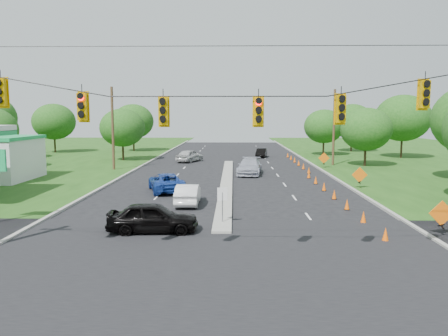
{
  "coord_description": "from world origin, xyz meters",
  "views": [
    {
      "loc": [
        0.58,
        -17.15,
        5.89
      ],
      "look_at": [
        0.03,
        8.65,
        2.8
      ],
      "focal_mm": 35.0,
      "sensor_mm": 36.0,
      "label": 1
    }
  ],
  "objects": [
    {
      "name": "utility_pole_far_right",
      "position": [
        12.5,
        35.0,
        4.5
      ],
      "size": [
        0.28,
        0.28,
        9.0
      ],
      "primitive_type": "cylinder",
      "color": "#422D1C",
      "rests_on": "ground"
    },
    {
      "name": "dark_car_receding",
      "position": [
        4.59,
        45.04,
        0.63
      ],
      "size": [
        1.93,
        4.02,
        1.27
      ],
      "primitive_type": "imported",
      "rotation": [
        0.0,
        0.0,
        -0.16
      ],
      "color": "black",
      "rests_on": "ground"
    },
    {
      "name": "tree_4",
      "position": [
        -28.0,
        52.0,
        4.96
      ],
      "size": [
        6.72,
        6.72,
        7.84
      ],
      "color": "black",
      "rests_on": "ground"
    },
    {
      "name": "tree_6",
      "position": [
        -16.0,
        55.0,
        4.96
      ],
      "size": [
        6.72,
        6.72,
        7.84
      ],
      "color": "black",
      "rests_on": "ground"
    },
    {
      "name": "cone_10",
      "position": [
        8.35,
        38.0,
        0.35
      ],
      "size": [
        0.32,
        0.32,
        0.7
      ],
      "primitive_type": "cone",
      "color": "#FF5D08",
      "rests_on": "ground"
    },
    {
      "name": "tree_12",
      "position": [
        14.0,
        48.0,
        4.34
      ],
      "size": [
        5.88,
        5.88,
        6.86
      ],
      "color": "black",
      "rests_on": "ground"
    },
    {
      "name": "work_sign_0",
      "position": [
        10.8,
        4.0,
        1.09
      ],
      "size": [
        1.27,
        0.58,
        1.37
      ],
      "color": "black",
      "rests_on": "ground"
    },
    {
      "name": "tree_11",
      "position": [
        20.0,
        55.0,
        4.96
      ],
      "size": [
        6.72,
        6.72,
        7.84
      ],
      "color": "black",
      "rests_on": "ground"
    },
    {
      "name": "cone_6",
      "position": [
        7.75,
        24.0,
        0.35
      ],
      "size": [
        0.32,
        0.32,
        0.7
      ],
      "primitive_type": "cone",
      "color": "#FF5D08",
      "rests_on": "ground"
    },
    {
      "name": "cone_0",
      "position": [
        7.75,
        3.0,
        0.35
      ],
      "size": [
        0.32,
        0.32,
        0.7
      ],
      "primitive_type": "cone",
      "color": "#FF5D08",
      "rests_on": "ground"
    },
    {
      "name": "cone_1",
      "position": [
        7.75,
        6.5,
        0.35
      ],
      "size": [
        0.32,
        0.32,
        0.7
      ],
      "primitive_type": "cone",
      "color": "#FF5D08",
      "rests_on": "ground"
    },
    {
      "name": "cone_7",
      "position": [
        8.35,
        27.5,
        0.35
      ],
      "size": [
        0.32,
        0.32,
        0.7
      ],
      "primitive_type": "cone",
      "color": "#FF5D08",
      "rests_on": "ground"
    },
    {
      "name": "cross_street",
      "position": [
        0.0,
        0.0,
        0.0
      ],
      "size": [
        160.0,
        14.0,
        0.02
      ],
      "primitive_type": "cube",
      "color": "black",
      "rests_on": "ground"
    },
    {
      "name": "cone_4",
      "position": [
        7.75,
        17.0,
        0.35
      ],
      "size": [
        0.32,
        0.32,
        0.7
      ],
      "primitive_type": "cone",
      "color": "#FF5D08",
      "rests_on": "ground"
    },
    {
      "name": "cone_5",
      "position": [
        7.75,
        20.5,
        0.35
      ],
      "size": [
        0.32,
        0.32,
        0.7
      ],
      "primitive_type": "cone",
      "color": "#FF5D08",
      "rests_on": "ground"
    },
    {
      "name": "tree_5",
      "position": [
        -14.0,
        40.0,
        4.34
      ],
      "size": [
        5.88,
        5.88,
        6.86
      ],
      "color": "black",
      "rests_on": "ground"
    },
    {
      "name": "cone_12",
      "position": [
        8.35,
        45.0,
        0.35
      ],
      "size": [
        0.32,
        0.32,
        0.7
      ],
      "primitive_type": "cone",
      "color": "#FF5D08",
      "rests_on": "ground"
    },
    {
      "name": "work_sign_2",
      "position": [
        10.8,
        32.0,
        1.09
      ],
      "size": [
        1.27,
        0.58,
        1.37
      ],
      "color": "black",
      "rests_on": "ground"
    },
    {
      "name": "signal_span",
      "position": [
        -0.05,
        -1.0,
        4.97
      ],
      "size": [
        25.6,
        0.32,
        9.0
      ],
      "color": "#422D1C",
      "rests_on": "ground"
    },
    {
      "name": "cone_2",
      "position": [
        7.75,
        10.0,
        0.35
      ],
      "size": [
        0.32,
        0.32,
        0.7
      ],
      "primitive_type": "cone",
      "color": "#FF5D08",
      "rests_on": "ground"
    },
    {
      "name": "cone_11",
      "position": [
        8.35,
        41.5,
        0.35
      ],
      "size": [
        0.32,
        0.32,
        0.7
      ],
      "primitive_type": "cone",
      "color": "#FF5D08",
      "rests_on": "ground"
    },
    {
      "name": "silver_car_oncoming",
      "position": [
        -5.04,
        38.58,
        0.8
      ],
      "size": [
        3.59,
        5.05,
        1.6
      ],
      "primitive_type": "imported",
      "rotation": [
        0.0,
        0.0,
        2.73
      ],
      "color": "#B4B4B4",
      "rests_on": "ground"
    },
    {
      "name": "cone_3",
      "position": [
        7.75,
        13.5,
        0.35
      ],
      "size": [
        0.32,
        0.32,
        0.7
      ],
      "primitive_type": "cone",
      "color": "#FF5D08",
      "rests_on": "ground"
    },
    {
      "name": "black_sedan",
      "position": [
        -3.48,
        4.36,
        0.78
      ],
      "size": [
        4.65,
        2.06,
        1.55
      ],
      "primitive_type": "imported",
      "rotation": [
        0.0,
        0.0,
        1.62
      ],
      "color": "black",
      "rests_on": "ground"
    },
    {
      "name": "ground",
      "position": [
        0.0,
        0.0,
        0.0
      ],
      "size": [
        160.0,
        160.0,
        0.0
      ],
      "primitive_type": "plane",
      "color": "black",
      "rests_on": "ground"
    },
    {
      "name": "median_sign",
      "position": [
        0.0,
        6.0,
        1.46
      ],
      "size": [
        0.55,
        0.06,
        2.05
      ],
      "color": "gray",
      "rests_on": "ground"
    },
    {
      "name": "tree_9",
      "position": [
        16.0,
        34.0,
        4.34
      ],
      "size": [
        5.88,
        5.88,
        6.86
      ],
      "color": "black",
      "rests_on": "ground"
    },
    {
      "name": "curb_left",
      "position": [
        -10.1,
        30.0,
        0.0
      ],
      "size": [
        0.25,
        110.0,
        0.16
      ],
      "primitive_type": "cube",
      "color": "gray",
      "rests_on": "ground"
    },
    {
      "name": "tree_10",
      "position": [
        24.0,
        44.0,
        5.58
      ],
      "size": [
        7.56,
        7.56,
        8.82
      ],
      "color": "black",
      "rests_on": "ground"
    },
    {
      "name": "silver_car_far",
      "position": [
        2.22,
        26.57,
        0.81
      ],
      "size": [
        2.9,
        5.8,
        1.62
      ],
      "primitive_type": "imported",
      "rotation": [
        0.0,
        0.0,
        -0.12
      ],
      "color": "#A9ACBB",
      "rests_on": "ground"
    },
    {
      "name": "curb_right",
      "position": [
        10.1,
        30.0,
        0.0
      ],
      "size": [
        0.25,
        110.0,
        0.16
      ],
      "primitive_type": "cube",
      "color": "gray",
      "rests_on": "ground"
    },
    {
      "name": "white_sedan",
      "position": [
        -2.43,
        11.48,
        0.69
      ],
      "size": [
        1.51,
        4.22,
        1.39
      ],
      "primitive_type": "imported",
      "rotation": [
        0.0,
        0.0,
        3.15
      ],
      "color": "white",
      "rests_on": "ground"
    },
    {
      "name": "utility_pole_far_left",
      "position": [
        -12.5,
        30.0,
        4.5
      ],
      "size": [
        0.28,
        0.28,
        9.0
      ],
      "primitive_type": "cylinder",
      "color": "#422D1C",
      "rests_on": "ground"
    },
    {
      "name": "cone_9",
      "position": [
        8.35,
        34.5,
        0.35
      ],
      "size": [
        0.32,
        0.32,
        0.7
      ],
      "primitive_type": "cone",
      "color": "#FF5D08",
      "rests_on": "ground"
    },
    {
      "name": "median",
      "position": [
        0.0,
        21.0,
        0.0
      ],
      "size": [
        1.0,
        34.0,
        0.18
      ],
      "primitive_type": "cube",
      "color": "gray",
      "rests_on": "ground"
    },
    {
      "name": "work_sign_1",
      "position": [
        10.8,
        18.0,
        1.09
      ],
      "size": [
        1.27,
        0.58,
        1.37
      ],
      "color": "black",
      "rests_on": "ground"
    },
    {
      "name": "blue_pickup",
      "position": [
        -4.66,
        16.5,
        0.73
      ],
      "size": [
        3.8,
        5.7,
        1.45
      ],
      "primitive_type": "imported",
      "rotation": [
        0.0,
        0.0,
        3.43
      ],
      "color": "navy",
      "rests_on": "ground"
    },
    {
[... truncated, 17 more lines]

